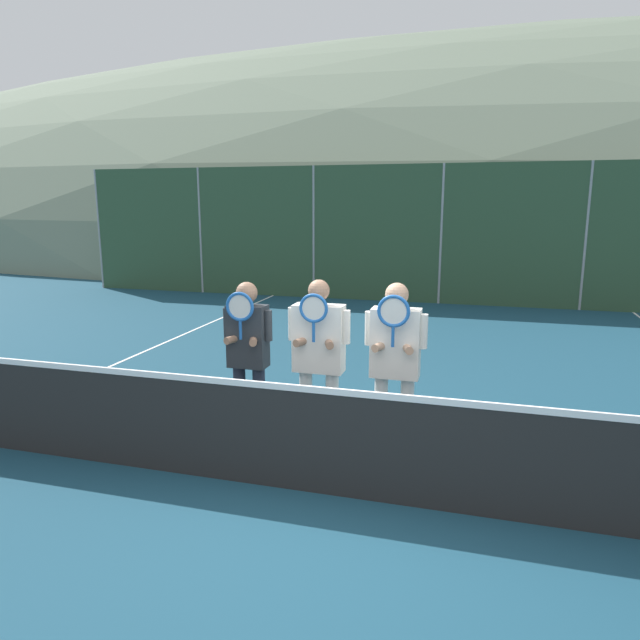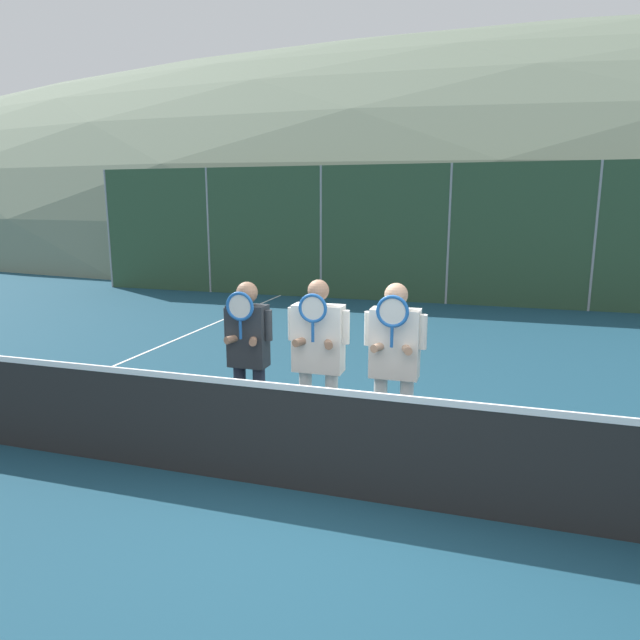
{
  "view_description": "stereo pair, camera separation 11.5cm",
  "coord_description": "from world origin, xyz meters",
  "px_view_note": "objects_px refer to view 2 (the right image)",
  "views": [
    {
      "loc": [
        1.03,
        -4.39,
        2.49
      ],
      "look_at": [
        -0.53,
        1.05,
        1.32
      ],
      "focal_mm": 32.0,
      "sensor_mm": 36.0,
      "label": 1
    },
    {
      "loc": [
        1.14,
        -4.36,
        2.49
      ],
      "look_at": [
        -0.53,
        1.05,
        1.32
      ],
      "focal_mm": 32.0,
      "sensor_mm": 36.0,
      "label": 2
    }
  ],
  "objects_px": {
    "player_center_right": "(394,356)",
    "car_center": "(603,259)",
    "player_leftmost": "(248,348)",
    "car_left_of_center": "(435,258)",
    "player_center_left": "(318,351)",
    "car_far_left": "(283,253)"
  },
  "relations": [
    {
      "from": "car_far_left",
      "to": "car_center",
      "type": "relative_size",
      "value": 1.09
    },
    {
      "from": "car_left_of_center",
      "to": "player_center_left",
      "type": "bearing_deg",
      "value": -89.59
    },
    {
      "from": "player_leftmost",
      "to": "player_center_right",
      "type": "relative_size",
      "value": 0.97
    },
    {
      "from": "player_leftmost",
      "to": "player_center_left",
      "type": "relative_size",
      "value": 0.97
    },
    {
      "from": "car_center",
      "to": "car_left_of_center",
      "type": "bearing_deg",
      "value": -173.89
    },
    {
      "from": "player_leftmost",
      "to": "player_center_left",
      "type": "distance_m",
      "value": 0.78
    },
    {
      "from": "car_center",
      "to": "player_center_right",
      "type": "bearing_deg",
      "value": -106.88
    },
    {
      "from": "player_center_right",
      "to": "player_leftmost",
      "type": "bearing_deg",
      "value": 179.47
    },
    {
      "from": "player_center_right",
      "to": "car_left_of_center",
      "type": "bearing_deg",
      "value": 94.04
    },
    {
      "from": "car_left_of_center",
      "to": "car_far_left",
      "type": "bearing_deg",
      "value": -179.6
    },
    {
      "from": "player_leftmost",
      "to": "car_center",
      "type": "distance_m",
      "value": 13.42
    },
    {
      "from": "player_center_right",
      "to": "car_center",
      "type": "distance_m",
      "value": 12.91
    },
    {
      "from": "player_leftmost",
      "to": "player_center_right",
      "type": "distance_m",
      "value": 1.53
    },
    {
      "from": "player_center_right",
      "to": "car_center",
      "type": "height_order",
      "value": "car_center"
    },
    {
      "from": "player_center_right",
      "to": "car_center",
      "type": "relative_size",
      "value": 0.42
    },
    {
      "from": "player_center_left",
      "to": "car_far_left",
      "type": "bearing_deg",
      "value": 112.31
    },
    {
      "from": "player_center_left",
      "to": "car_center",
      "type": "relative_size",
      "value": 0.42
    },
    {
      "from": "player_center_left",
      "to": "car_left_of_center",
      "type": "bearing_deg",
      "value": 90.41
    },
    {
      "from": "player_center_left",
      "to": "player_leftmost",
      "type": "bearing_deg",
      "value": 176.52
    },
    {
      "from": "player_leftmost",
      "to": "car_center",
      "type": "xyz_separation_m",
      "value": [
        5.28,
        12.34,
        -0.07
      ]
    },
    {
      "from": "player_leftmost",
      "to": "player_center_left",
      "type": "xyz_separation_m",
      "value": [
        0.78,
        -0.05,
        0.04
      ]
    },
    {
      "from": "player_leftmost",
      "to": "player_center_left",
      "type": "height_order",
      "value": "player_center_left"
    }
  ]
}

